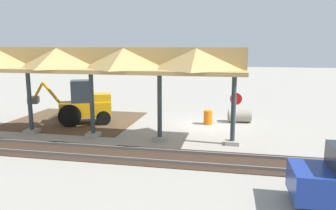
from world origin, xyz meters
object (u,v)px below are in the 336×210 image
(stop_sign, at_px, (236,102))
(traffic_barrel, at_px, (208,117))
(backhoe, at_px, (83,104))
(concrete_pipe, at_px, (239,115))

(stop_sign, relative_size, traffic_barrel, 2.27)
(backhoe, bearing_deg, traffic_barrel, -169.76)
(stop_sign, height_order, concrete_pipe, stop_sign)
(stop_sign, xyz_separation_m, backhoe, (9.60, 1.73, -0.18))
(backhoe, xyz_separation_m, traffic_barrel, (-7.87, -1.42, -0.82))
(backhoe, bearing_deg, stop_sign, -169.76)
(stop_sign, distance_m, backhoe, 9.75)
(backhoe, height_order, concrete_pipe, backhoe)
(concrete_pipe, height_order, traffic_barrel, traffic_barrel)
(backhoe, distance_m, concrete_pipe, 10.19)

